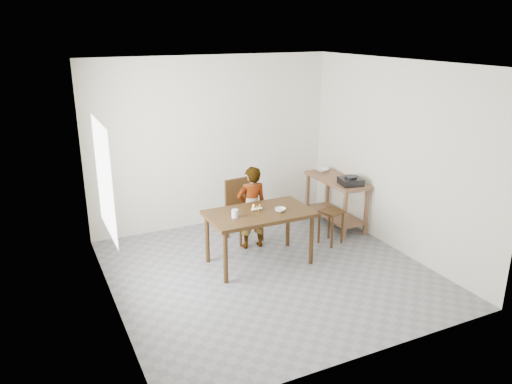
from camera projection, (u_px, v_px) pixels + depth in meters
name	position (u px, v px, depth m)	size (l,w,h in m)	color
floor	(269.00, 273.00, 6.65)	(4.00, 4.00, 0.04)	slate
ceiling	(271.00, 61.00, 5.78)	(4.00, 4.00, 0.04)	white
wall_back	(212.00, 142.00, 7.94)	(4.00, 0.04, 2.70)	silver
wall_front	(372.00, 232.00, 4.49)	(4.00, 0.04, 2.70)	silver
wall_left	(104.00, 198.00, 5.39)	(0.04, 4.00, 2.70)	silver
wall_right	(397.00, 157.00, 7.05)	(0.04, 4.00, 2.70)	silver
window_pane	(104.00, 179.00, 5.53)	(0.02, 1.10, 1.30)	white
dining_table	(259.00, 238.00, 6.78)	(1.40, 0.80, 0.75)	#36220E
prep_counter	(336.00, 202.00, 8.08)	(0.50, 1.20, 0.80)	brown
child	(252.00, 208.00, 7.20)	(0.45, 0.30, 1.23)	white
dining_chair	(245.00, 211.00, 7.52)	(0.45, 0.45, 0.92)	#36220E
stool	(331.00, 227.00, 7.44)	(0.30, 0.30, 0.52)	#36220E
glass_tumbler	(235.00, 214.00, 6.45)	(0.09, 0.09, 0.11)	silver
small_bowl	(280.00, 210.00, 6.67)	(0.15, 0.15, 0.05)	silver
banana	(257.00, 209.00, 6.70)	(0.17, 0.12, 0.06)	gold
serving_bowl	(322.00, 170.00, 8.31)	(0.21, 0.21, 0.05)	silver
gas_burner	(351.00, 181.00, 7.62)	(0.32, 0.32, 0.11)	black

